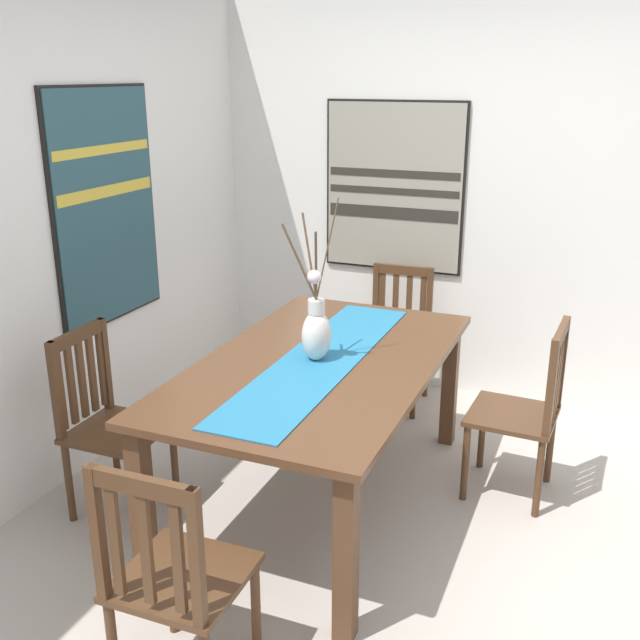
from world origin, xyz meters
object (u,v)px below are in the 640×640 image
centerpiece_vase (316,329)px  painting_on_side_wall (394,187)px  chair_2 (174,577)px  chair_3 (396,334)px  painting_on_back_wall (105,207)px  dining_table (320,379)px  chair_1 (526,408)px  chair_0 (107,419)px

centerpiece_vase → painting_on_side_wall: (1.62, 0.12, 0.44)m
chair_2 → centerpiece_vase: bearing=1.3°
chair_3 → painting_on_back_wall: painting_on_back_wall is taller
centerpiece_vase → chair_2: 1.38m
chair_3 → painting_on_back_wall: size_ratio=0.70×
painting_on_back_wall → chair_2: bearing=-138.1°
chair_3 → painting_on_side_wall: 0.96m
painting_on_back_wall → dining_table: bearing=-97.6°
dining_table → chair_1: (0.45, -0.93, -0.18)m
centerpiece_vase → chair_3: (1.31, -0.01, -0.45)m
painting_on_back_wall → painting_on_side_wall: (1.44, -1.18, -0.03)m
dining_table → chair_1: chair_1 is taller
chair_2 → chair_3: bearing=0.3°
centerpiece_vase → chair_3: 1.39m
chair_3 → painting_on_back_wall: bearing=130.6°
dining_table → chair_0: (-0.45, 0.93, -0.18)m
chair_0 → chair_1: 2.06m
chair_1 → painting_on_side_wall: (1.17, 1.07, 0.88)m
dining_table → chair_2: 1.33m
chair_2 → dining_table: bearing=0.4°
painting_on_back_wall → chair_1: bearing=-83.1°
chair_1 → chair_3: 1.27m
chair_1 → painting_on_back_wall: size_ratio=0.73×
chair_0 → chair_3: (1.76, -0.93, -0.02)m
painting_on_back_wall → chair_0: bearing=-147.7°
chair_0 → chair_2: 1.28m
dining_table → chair_1: size_ratio=2.02×
chair_1 → centerpiece_vase: bearing=115.5°
chair_0 → dining_table: bearing=-64.4°
centerpiece_vase → chair_1: (0.45, -0.95, -0.44)m
chair_1 → painting_on_back_wall: (-0.27, 2.25, 0.90)m
centerpiece_vase → painting_on_side_wall: size_ratio=0.71×
dining_table → painting_on_side_wall: 1.76m
chair_2 → painting_on_side_wall: size_ratio=0.84×
chair_0 → chair_3: chair_0 is taller
chair_2 → chair_0: bearing=47.4°
chair_0 → chair_3: bearing=-27.8°
dining_table → chair_1: bearing=-64.2°
chair_2 → painting_on_back_wall: size_ratio=0.73×
chair_0 → painting_on_side_wall: 2.38m
painting_on_side_wall → chair_3: bearing=-155.8°
centerpiece_vase → chair_3: centerpiece_vase is taller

